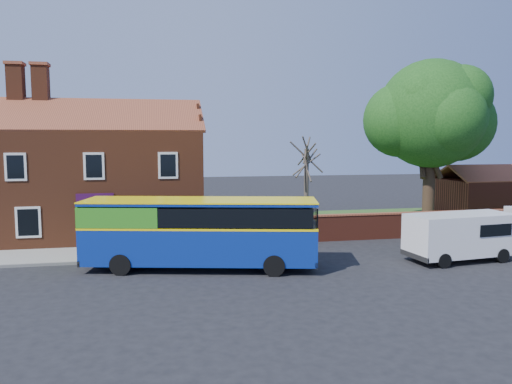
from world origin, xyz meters
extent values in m
plane|color=black|center=(0.00, 0.00, 0.00)|extent=(120.00, 120.00, 0.00)
cube|color=gray|center=(-7.00, 5.75, 0.06)|extent=(18.00, 3.50, 0.12)
cube|color=slate|center=(-7.00, 4.00, 0.07)|extent=(18.00, 0.15, 0.14)
cube|color=#426B28|center=(13.00, 13.00, 0.02)|extent=(26.00, 12.00, 0.04)
cube|color=brown|center=(-7.00, 11.50, 3.25)|extent=(12.00, 8.00, 6.50)
cube|color=brown|center=(-7.00, 9.50, 7.50)|extent=(12.30, 4.08, 2.16)
cube|color=brown|center=(-7.00, 13.50, 7.50)|extent=(12.30, 4.08, 2.16)
cube|color=brown|center=(-11.80, 11.50, 9.40)|extent=(0.90, 0.90, 2.20)
cube|color=brown|center=(-10.40, 11.50, 9.40)|extent=(0.90, 0.90, 2.20)
cube|color=black|center=(-7.00, 7.47, 4.60)|extent=(1.10, 0.06, 1.50)
cube|color=#4C0F19|center=(-7.00, 7.45, 1.10)|extent=(0.95, 0.04, 2.10)
cube|color=silver|center=(-7.00, 7.47, 1.15)|extent=(1.20, 0.06, 2.30)
cube|color=#370C38|center=(-7.00, 7.44, 2.80)|extent=(2.00, 0.06, 0.60)
cube|color=maroon|center=(13.00, 7.00, 0.75)|extent=(22.00, 0.30, 1.50)
cube|color=brown|center=(13.00, 7.00, 1.55)|extent=(22.00, 0.38, 0.10)
cube|color=maroon|center=(22.00, 13.00, 1.50)|extent=(8.00, 5.00, 3.00)
cube|color=brown|center=(22.00, 11.75, 3.55)|extent=(8.20, 2.56, 1.24)
cube|color=brown|center=(22.00, 14.25, 3.55)|extent=(8.20, 2.56, 1.24)
cube|color=navy|center=(-1.67, 2.05, 1.23)|extent=(11.05, 4.97, 1.70)
cube|color=yellow|center=(-1.67, 2.05, 2.08)|extent=(11.07, 4.99, 0.10)
cube|color=black|center=(-1.67, 2.05, 2.59)|extent=(10.63, 4.90, 0.85)
cube|color=#369420|center=(-5.12, 2.83, 2.59)|extent=(4.15, 3.45, 0.91)
cube|color=navy|center=(-1.67, 2.05, 3.17)|extent=(11.05, 4.97, 0.14)
cube|color=yellow|center=(-1.67, 2.05, 3.25)|extent=(11.10, 5.02, 0.06)
cylinder|color=black|center=(-5.30, 1.57, 0.48)|extent=(1.00, 0.49, 0.96)
cylinder|color=black|center=(-4.74, 4.03, 0.48)|extent=(1.00, 0.49, 0.96)
cylinder|color=black|center=(1.40, 0.06, 0.48)|extent=(1.00, 0.49, 0.96)
cylinder|color=black|center=(1.95, 2.52, 0.48)|extent=(1.00, 0.49, 0.96)
cube|color=white|center=(11.18, 1.08, 1.34)|extent=(5.58, 2.76, 2.04)
cube|color=black|center=(13.58, 1.36, 1.66)|extent=(0.29, 1.82, 0.81)
cube|color=black|center=(13.81, 1.39, 0.43)|extent=(0.35, 2.14, 0.26)
cylinder|color=black|center=(9.60, -0.12, 0.35)|extent=(0.73, 0.30, 0.71)
cylinder|color=black|center=(9.36, 1.89, 0.35)|extent=(0.73, 0.30, 0.71)
cylinder|color=black|center=(13.01, 0.27, 0.35)|extent=(0.73, 0.30, 0.71)
cylinder|color=black|center=(12.77, 2.29, 0.35)|extent=(0.73, 0.30, 0.71)
cylinder|color=black|center=(15.22, 11.03, 2.40)|extent=(0.84, 0.84, 4.80)
sphere|color=#2E6D21|center=(15.22, 11.03, 7.83)|extent=(7.52, 7.52, 7.52)
sphere|color=#2E6D21|center=(17.41, 11.45, 7.20)|extent=(5.43, 5.43, 5.43)
sphere|color=#2E6D21|center=(13.23, 11.66, 7.41)|extent=(5.22, 5.22, 5.22)
cylinder|color=#4C4238|center=(6.25, 11.20, 2.73)|extent=(0.31, 0.31, 5.45)
cylinder|color=#4C4238|center=(6.25, 11.20, 4.67)|extent=(0.32, 2.66, 2.14)
cylinder|color=#4C4238|center=(6.25, 11.20, 4.48)|extent=(1.39, 1.96, 1.96)
cylinder|color=#4C4238|center=(6.25, 11.20, 4.87)|extent=(2.23, 1.02, 2.17)
camera|label=1|loc=(-3.59, -21.00, 6.04)|focal=35.00mm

